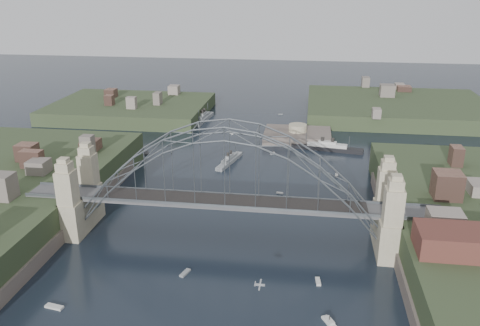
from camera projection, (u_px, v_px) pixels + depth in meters
name	position (u px, v px, depth m)	size (l,w,h in m)	color
ground	(228.00, 238.00, 103.07)	(500.00, 500.00, 0.00)	black
bridge	(227.00, 183.00, 98.84)	(84.00, 13.80, 24.60)	#505053
headland_nw	(131.00, 113.00, 198.51)	(60.00, 45.00, 9.00)	#2D3C21
headland_ne	(396.00, 113.00, 198.46)	(70.00, 55.00, 9.50)	#2D3C21
fort_island	(297.00, 141.00, 166.68)	(22.00, 16.00, 9.40)	#594E46
wharf_shed	(480.00, 243.00, 80.79)	(20.00, 8.00, 4.00)	#592D26
naval_cruiser_near	(229.00, 161.00, 145.35)	(5.72, 15.61, 4.67)	gray
naval_cruiser_far	(203.00, 118.00, 189.25)	(4.58, 18.36, 6.14)	gray
ocean_liner	(327.00, 148.00, 156.29)	(22.62, 6.91, 5.51)	black
aeroplane	(259.00, 285.00, 76.60)	(1.60, 3.05, 0.44)	#B0B3B7
small_boat_a	(143.00, 200.00, 120.32)	(2.73, 1.07, 0.45)	silver
small_boat_b	(280.00, 193.00, 124.36)	(1.73, 0.84, 0.45)	silver
small_boat_c	(185.00, 273.00, 90.25)	(1.66, 2.84, 0.45)	silver
small_boat_d	(337.00, 175.00, 135.36)	(0.92, 2.49, 1.43)	silver
small_boat_e	(146.00, 153.00, 153.51)	(2.68, 4.07, 0.45)	silver
small_boat_f	(273.00, 154.00, 152.54)	(1.86, 1.15, 1.43)	silver
small_boat_g	(329.00, 322.00, 77.12)	(2.47, 3.32, 1.43)	silver
small_boat_h	(231.00, 134.00, 173.13)	(1.48, 2.00, 0.45)	silver
small_boat_i	(368.00, 215.00, 112.59)	(2.19, 0.91, 0.45)	silver
small_boat_j	(54.00, 307.00, 80.87)	(3.21, 1.54, 0.45)	silver
small_boat_k	(280.00, 115.00, 197.94)	(1.78, 1.25, 0.45)	silver
small_boat_l	(102.00, 179.00, 131.46)	(2.97, 1.22, 2.38)	silver
small_boat_m	(318.00, 282.00, 87.70)	(1.05, 2.48, 0.45)	silver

